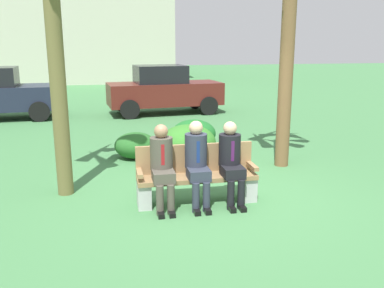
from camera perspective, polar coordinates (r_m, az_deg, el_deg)
name	(u,v)px	position (r m, az deg, el deg)	size (l,w,h in m)	color
ground_plane	(216,198)	(6.76, 3.31, -7.43)	(80.00, 80.00, 0.00)	#407945
park_bench	(196,176)	(6.49, 0.60, -4.40)	(1.85, 0.44, 0.90)	#99754C
seated_man_left	(162,162)	(6.20, -4.09, -2.52)	(0.34, 0.72, 1.27)	#4C473D
seated_man_middle	(197,159)	(6.28, 0.70, -2.11)	(0.34, 0.72, 1.30)	#2D3342
seated_man_right	(231,158)	(6.41, 5.38, -1.98)	(0.34, 0.72, 1.27)	black
shrub_near_bench	(194,134)	(9.89, 0.21, 1.43)	(1.06, 0.97, 0.66)	#1E6827
shrub_mid_lawn	(135,145)	(9.05, -7.76, -0.19)	(0.90, 0.83, 0.56)	#255E24
shrub_far_lawn	(188,142)	(8.82, -0.61, 0.21)	(1.21, 1.11, 0.76)	#347A29
parked_car_far	(164,90)	(14.67, -3.90, 7.43)	(4.04, 2.05, 1.68)	#591E19
building_backdrop	(73,13)	(29.88, -15.94, 16.84)	(12.85, 9.09, 8.59)	beige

